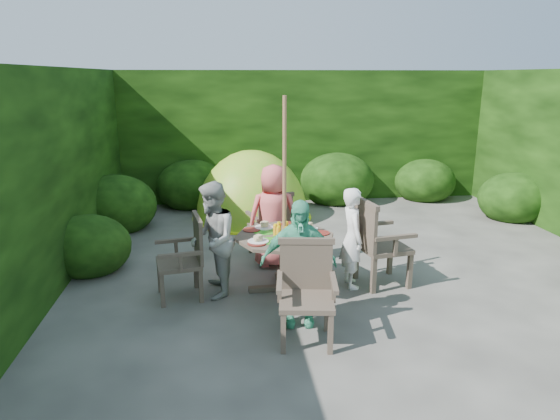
{
  "coord_description": "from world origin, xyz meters",
  "views": [
    {
      "loc": [
        -1.66,
        -5.99,
        2.4
      ],
      "look_at": [
        -0.97,
        -0.3,
        0.85
      ],
      "focal_mm": 32.0,
      "sensor_mm": 36.0,
      "label": 1
    }
  ],
  "objects": [
    {
      "name": "parasol_pole",
      "position": [
        -0.97,
        -0.7,
        1.1
      ],
      "size": [
        0.05,
        0.05,
        2.2
      ],
      "primitive_type": "cylinder",
      "rotation": [
        0.0,
        0.0,
        0.04
      ],
      "color": "brown",
      "rests_on": "ground"
    },
    {
      "name": "garden_chair_left",
      "position": [
        -2.07,
        -0.73,
        0.47
      ],
      "size": [
        0.56,
        0.61,
        0.89
      ],
      "rotation": [
        0.0,
        0.0,
        -1.39
      ],
      "color": "#3F3429",
      "rests_on": "ground"
    },
    {
      "name": "garden_chair_front",
      "position": [
        -0.9,
        -1.8,
        0.48
      ],
      "size": [
        0.6,
        0.55,
        0.9
      ],
      "rotation": [
        0.0,
        0.0,
        -0.14
      ],
      "color": "#3F3429",
      "rests_on": "ground"
    },
    {
      "name": "child_back",
      "position": [
        -1.0,
        0.1,
        0.67
      ],
      "size": [
        0.67,
        0.45,
        1.33
      ],
      "primitive_type": "imported",
      "rotation": [
        0.0,
        0.0,
        3.1
      ],
      "color": "#E96160",
      "rests_on": "ground"
    },
    {
      "name": "child_front",
      "position": [
        -0.93,
        -1.5,
        0.64
      ],
      "size": [
        0.77,
        0.38,
        1.27
      ],
      "primitive_type": "imported",
      "rotation": [
        0.0,
        0.0,
        -0.1
      ],
      "color": "#50BB91",
      "rests_on": "ground"
    },
    {
      "name": "child_left",
      "position": [
        -1.77,
        -0.73,
        0.65
      ],
      "size": [
        0.5,
        0.64,
        1.3
      ],
      "primitive_type": "imported",
      "rotation": [
        0.0,
        0.0,
        -1.55
      ],
      "color": "#A1A29D",
      "rests_on": "ground"
    },
    {
      "name": "patio_table",
      "position": [
        -0.96,
        -0.7,
        0.56
      ],
      "size": [
        1.19,
        1.19,
        0.79
      ],
      "rotation": [
        0.0,
        0.0,
        0.04
      ],
      "color": "#3F3429",
      "rests_on": "ground"
    },
    {
      "name": "hedge_enclosure",
      "position": [
        0.0,
        1.33,
        1.25
      ],
      "size": [
        9.0,
        9.0,
        2.5
      ],
      "color": "black",
      "rests_on": "ground"
    },
    {
      "name": "garden_chair_right",
      "position": [
        0.13,
        -0.66,
        0.53
      ],
      "size": [
        0.62,
        0.68,
        1.0
      ],
      "rotation": [
        0.0,
        0.0,
        1.74
      ],
      "color": "#3F3429",
      "rests_on": "ground"
    },
    {
      "name": "garden_chair_back",
      "position": [
        -0.99,
        0.41,
        0.47
      ],
      "size": [
        0.64,
        0.59,
        0.88
      ],
      "rotation": [
        0.0,
        0.0,
        3.42
      ],
      "color": "#3F3429",
      "rests_on": "ground"
    },
    {
      "name": "child_right",
      "position": [
        -0.17,
        -0.66,
        0.59
      ],
      "size": [
        0.28,
        0.43,
        1.18
      ],
      "primitive_type": "imported",
      "rotation": [
        0.0,
        0.0,
        1.58
      ],
      "color": "white",
      "rests_on": "ground"
    },
    {
      "name": "dome_tent",
      "position": [
        -1.13,
        2.39,
        0.0
      ],
      "size": [
        2.22,
        2.22,
        2.36
      ],
      "rotation": [
        0.0,
        0.0,
        0.16
      ],
      "color": "#7CCB27",
      "rests_on": "ground"
    },
    {
      "name": "ground",
      "position": [
        0.0,
        0.0,
        0.0
      ],
      "size": [
        60.0,
        60.0,
        0.0
      ],
      "primitive_type": "plane",
      "color": "#42403B",
      "rests_on": "ground"
    }
  ]
}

